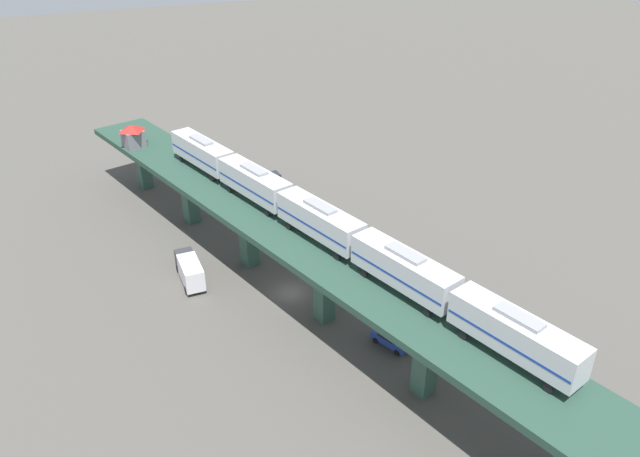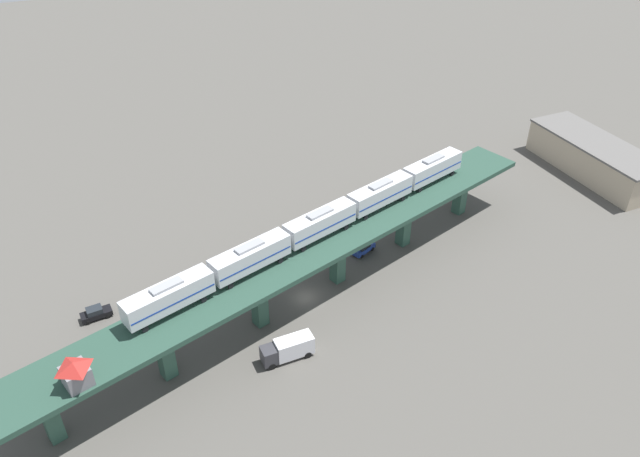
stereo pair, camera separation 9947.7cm
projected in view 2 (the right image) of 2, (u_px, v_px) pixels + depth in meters
The scene contains 10 objects.
ground_plane at pixel (306, 297), 94.94m from camera, with size 400.00×400.00×0.00m, color #4C4944.
elevated_viaduct at pixel (304, 259), 90.61m from camera, with size 35.33×90.35×8.71m.
subway_train at pixel (320, 223), 91.63m from camera, with size 21.20×60.42×4.45m.
signal_hut at pixel (76, 373), 68.60m from camera, with size 4.03×4.03×3.40m.
street_car_green at pixel (244, 273), 98.30m from camera, with size 3.09×4.74×1.89m.
street_car_black at pixel (96, 313), 90.69m from camera, with size 2.24×4.53×1.89m.
street_car_blue at pixel (363, 248), 103.90m from camera, with size 3.43×4.75×1.89m.
delivery_truck at pixel (288, 348), 83.69m from camera, with size 2.44×7.22×3.20m.
street_lamp at pixel (344, 224), 104.04m from camera, with size 0.44×0.44×6.94m.
warehouse_building at pixel (595, 158), 124.88m from camera, with size 28.65×10.45×6.80m.
Camera 2 is at (66.96, -27.10, 62.54)m, focal length 35.00 mm.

